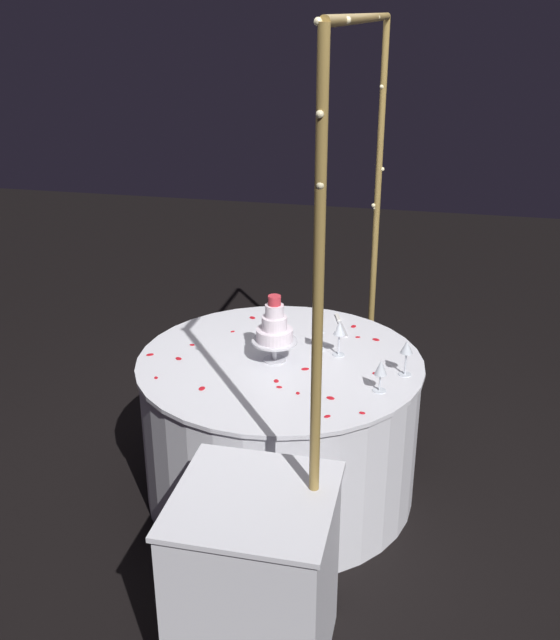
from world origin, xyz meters
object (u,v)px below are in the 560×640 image
(decorative_arch, at_px, (357,216))
(tiered_cake, at_px, (275,329))
(wine_glass_0, at_px, (381,369))
(wine_glass_2, at_px, (407,349))
(cake_knife, at_px, (340,324))
(side_table, at_px, (255,581))
(main_table, at_px, (280,426))
(wine_glass_1, at_px, (319,328))
(wine_glass_3, at_px, (339,330))

(decorative_arch, distance_m, tiered_cake, 0.68)
(wine_glass_0, distance_m, wine_glass_2, 0.21)
(tiered_cake, xyz_separation_m, cake_knife, (-0.51, 0.25, -0.16))
(side_table, bearing_deg, cake_knife, 177.22)
(decorative_arch, height_order, cake_knife, decorative_arch)
(main_table, bearing_deg, cake_knife, 155.21)
(wine_glass_1, bearing_deg, wine_glass_2, 66.69)
(wine_glass_2, bearing_deg, wine_glass_0, -28.49)
(side_table, bearing_deg, tiered_cake, -170.87)
(tiered_cake, relative_size, wine_glass_0, 2.20)
(wine_glass_0, relative_size, wine_glass_3, 0.85)
(side_table, relative_size, wine_glass_1, 4.88)
(main_table, xyz_separation_m, tiered_cake, (0.02, -0.02, 0.54))
(cake_knife, bearing_deg, wine_glass_2, 36.02)
(main_table, distance_m, cake_knife, 0.66)
(wine_glass_1, height_order, wine_glass_3, wine_glass_3)
(wine_glass_1, bearing_deg, side_table, -0.63)
(decorative_arch, height_order, side_table, decorative_arch)
(wine_glass_2, bearing_deg, wine_glass_1, -113.31)
(side_table, bearing_deg, wine_glass_0, 157.88)
(side_table, relative_size, tiered_cake, 2.26)
(wine_glass_2, bearing_deg, cake_knife, -143.98)
(main_table, height_order, wine_glass_0, wine_glass_0)
(decorative_arch, xyz_separation_m, wine_glass_3, (-0.11, -0.08, -0.60))
(wine_glass_0, distance_m, wine_glass_1, 0.51)
(wine_glass_2, distance_m, cake_knife, 0.65)
(main_table, distance_m, wine_glass_2, 0.79)
(side_table, bearing_deg, main_table, -172.20)
(decorative_arch, distance_m, main_table, 1.17)
(side_table, xyz_separation_m, cake_knife, (-1.58, 0.08, 0.38))
(side_table, height_order, wine_glass_0, wine_glass_0)
(wine_glass_1, distance_m, wine_glass_3, 0.12)
(main_table, xyz_separation_m, wine_glass_0, (0.22, 0.50, 0.49))
(decorative_arch, height_order, wine_glass_3, decorative_arch)
(wine_glass_1, bearing_deg, main_table, -45.69)
(side_table, relative_size, wine_glass_3, 4.24)
(main_table, bearing_deg, tiered_cake, -53.11)
(wine_glass_3, bearing_deg, wine_glass_1, -113.50)
(main_table, xyz_separation_m, wine_glass_1, (-0.16, 0.16, 0.49))
(wine_glass_0, bearing_deg, main_table, -113.13)
(main_table, height_order, tiered_cake, tiered_cake)
(side_table, distance_m, wine_glass_2, 1.26)
(cake_knife, bearing_deg, wine_glass_0, 21.56)
(main_table, height_order, side_table, side_table)
(side_table, bearing_deg, wine_glass_3, 174.21)
(tiered_cake, xyz_separation_m, wine_glass_3, (-0.13, 0.29, -0.03))
(wine_glass_1, bearing_deg, wine_glass_0, 42.36)
(tiered_cake, height_order, cake_knife, tiered_cake)
(tiered_cake, height_order, wine_glass_3, tiered_cake)
(side_table, bearing_deg, wine_glass_1, 179.37)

